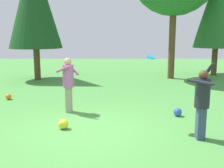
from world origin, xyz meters
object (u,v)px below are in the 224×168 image
object	(u,v)px
person_thrower	(203,99)
ball_yellow	(64,124)
ball_blue	(179,112)
tree_far_right	(219,6)
frisbee	(151,57)
person_catcher	(69,80)
ball_orange	(10,97)
tree_left	(35,0)

from	to	relation	value
person_thrower	ball_yellow	size ratio (longest dim) A/B	6.74
ball_blue	tree_far_right	bearing A→B (deg)	63.57
ball_yellow	frisbee	bearing A→B (deg)	3.14
person_catcher	frisbee	xyz separation A→B (m)	(2.31, -1.44, 0.84)
ball_orange	tree_far_right	size ratio (longest dim) A/B	0.03
ball_yellow	tree_left	bearing A→B (deg)	109.49
frisbee	ball_yellow	bearing A→B (deg)	-176.86
ball_blue	ball_orange	distance (m)	6.19
person_thrower	ball_blue	bearing A→B (deg)	-50.98
ball_blue	ball_orange	size ratio (longest dim) A/B	1.14
tree_far_right	tree_left	world-z (taller)	tree_left
ball_blue	tree_left	world-z (taller)	tree_left
person_thrower	ball_orange	xyz separation A→B (m)	(-5.93, 3.87, -0.86)
person_thrower	person_catcher	size ratio (longest dim) A/B	1.06
ball_yellow	ball_orange	distance (m)	4.13
tree_left	tree_far_right	bearing A→B (deg)	9.30
person_thrower	tree_left	world-z (taller)	tree_left
ball_orange	tree_far_right	world-z (taller)	tree_far_right
ball_orange	tree_left	bearing A→B (deg)	91.42
person_catcher	tree_left	bearing A→B (deg)	145.22
ball_yellow	tree_left	size ratio (longest dim) A/B	0.04
frisbee	tree_left	size ratio (longest dim) A/B	0.06
person_catcher	ball_orange	world-z (taller)	person_catcher
person_catcher	ball_blue	world-z (taller)	person_catcher
person_catcher	ball_yellow	xyz separation A→B (m)	(0.09, -1.56, -0.88)
ball_yellow	tree_far_right	world-z (taller)	tree_far_right
ball_orange	person_catcher	bearing A→B (deg)	-32.88
frisbee	tree_far_right	distance (m)	10.74
frisbee	tree_far_right	xyz separation A→B (m)	(5.09, 9.22, 2.11)
frisbee	tree_far_right	size ratio (longest dim) A/B	0.06
person_thrower	ball_yellow	xyz separation A→B (m)	(-3.32, 0.67, -0.84)
ball_blue	tree_far_right	size ratio (longest dim) A/B	0.04
frisbee	ball_yellow	xyz separation A→B (m)	(-2.22, -0.12, -1.72)
ball_yellow	tree_left	distance (m)	9.08
person_thrower	ball_orange	bearing A→B (deg)	2.75
tree_far_right	ball_blue	bearing A→B (deg)	-116.43
ball_yellow	tree_far_right	size ratio (longest dim) A/B	0.04
person_catcher	tree_far_right	bearing A→B (deg)	78.42
person_thrower	person_catcher	world-z (taller)	person_thrower
person_catcher	tree_far_right	world-z (taller)	tree_far_right
ball_orange	tree_left	world-z (taller)	tree_left
person_thrower	tree_left	distance (m)	10.78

